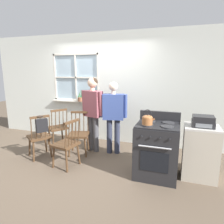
{
  "coord_description": "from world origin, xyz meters",
  "views": [
    {
      "loc": [
        1.82,
        -3.3,
        1.8
      ],
      "look_at": [
        0.6,
        0.29,
        1.0
      ],
      "focal_mm": 32.0,
      "sensor_mm": 36.0,
      "label": 1
    }
  ],
  "objects_px": {
    "chair_near_stove": "(67,145)",
    "stove": "(157,150)",
    "side_counter": "(200,152)",
    "chair_by_window": "(39,137)",
    "person_teen_center": "(113,112)",
    "potted_plant": "(81,98)",
    "person_elderly_left": "(93,107)",
    "kettle": "(147,119)",
    "chair_center_cluster": "(58,128)",
    "stereo": "(203,121)",
    "chair_near_wall": "(79,134)",
    "handbag": "(42,125)"
  },
  "relations": [
    {
      "from": "chair_near_wall",
      "to": "kettle",
      "type": "bearing_deg",
      "value": -35.66
    },
    {
      "from": "person_teen_center",
      "to": "handbag",
      "type": "distance_m",
      "value": 1.47
    },
    {
      "from": "chair_by_window",
      "to": "handbag",
      "type": "height_order",
      "value": "same"
    },
    {
      "from": "chair_near_stove",
      "to": "stove",
      "type": "relative_size",
      "value": 0.85
    },
    {
      "from": "person_elderly_left",
      "to": "chair_by_window",
      "type": "bearing_deg",
      "value": -125.65
    },
    {
      "from": "side_counter",
      "to": "chair_near_stove",
      "type": "bearing_deg",
      "value": -170.51
    },
    {
      "from": "stereo",
      "to": "chair_near_wall",
      "type": "bearing_deg",
      "value": 174.29
    },
    {
      "from": "side_counter",
      "to": "chair_by_window",
      "type": "bearing_deg",
      "value": -176.24
    },
    {
      "from": "chair_near_stove",
      "to": "kettle",
      "type": "bearing_deg",
      "value": 103.3
    },
    {
      "from": "chair_near_wall",
      "to": "kettle",
      "type": "relative_size",
      "value": 3.72
    },
    {
      "from": "person_elderly_left",
      "to": "kettle",
      "type": "height_order",
      "value": "person_elderly_left"
    },
    {
      "from": "person_elderly_left",
      "to": "potted_plant",
      "type": "bearing_deg",
      "value": 151.22
    },
    {
      "from": "person_teen_center",
      "to": "person_elderly_left",
      "type": "bearing_deg",
      "value": 169.18
    },
    {
      "from": "chair_by_window",
      "to": "potted_plant",
      "type": "xyz_separation_m",
      "value": [
        0.27,
        1.36,
        0.65
      ]
    },
    {
      "from": "handbag",
      "to": "chair_near_wall",
      "type": "bearing_deg",
      "value": 48.28
    },
    {
      "from": "chair_near_wall",
      "to": "side_counter",
      "type": "bearing_deg",
      "value": -21.69
    },
    {
      "from": "kettle",
      "to": "side_counter",
      "type": "height_order",
      "value": "kettle"
    },
    {
      "from": "person_teen_center",
      "to": "chair_near_stove",
      "type": "bearing_deg",
      "value": -138.17
    },
    {
      "from": "person_elderly_left",
      "to": "side_counter",
      "type": "distance_m",
      "value": 2.29
    },
    {
      "from": "person_elderly_left",
      "to": "stove",
      "type": "bearing_deg",
      "value": -6.21
    },
    {
      "from": "chair_center_cluster",
      "to": "handbag",
      "type": "bearing_deg",
      "value": 50.62
    },
    {
      "from": "chair_near_wall",
      "to": "chair_center_cluster",
      "type": "bearing_deg",
      "value": 142.88
    },
    {
      "from": "chair_near_stove",
      "to": "potted_plant",
      "type": "bearing_deg",
      "value": -152.16
    },
    {
      "from": "person_teen_center",
      "to": "stove",
      "type": "height_order",
      "value": "person_teen_center"
    },
    {
      "from": "chair_by_window",
      "to": "side_counter",
      "type": "xyz_separation_m",
      "value": [
        3.09,
        0.2,
        0.02
      ]
    },
    {
      "from": "chair_near_wall",
      "to": "potted_plant",
      "type": "xyz_separation_m",
      "value": [
        -0.41,
        0.94,
        0.65
      ]
    },
    {
      "from": "chair_near_stove",
      "to": "side_counter",
      "type": "relative_size",
      "value": 1.02
    },
    {
      "from": "chair_by_window",
      "to": "side_counter",
      "type": "bearing_deg",
      "value": 129.84
    },
    {
      "from": "chair_center_cluster",
      "to": "stove",
      "type": "height_order",
      "value": "stove"
    },
    {
      "from": "chair_by_window",
      "to": "chair_near_wall",
      "type": "xyz_separation_m",
      "value": [
        0.69,
        0.42,
        0.0
      ]
    },
    {
      "from": "chair_center_cluster",
      "to": "potted_plant",
      "type": "xyz_separation_m",
      "value": [
        0.29,
        0.67,
        0.65
      ]
    },
    {
      "from": "handbag",
      "to": "stereo",
      "type": "xyz_separation_m",
      "value": [
        2.9,
        0.32,
        0.24
      ]
    },
    {
      "from": "side_counter",
      "to": "stereo",
      "type": "distance_m",
      "value": 0.54
    },
    {
      "from": "person_teen_center",
      "to": "potted_plant",
      "type": "height_order",
      "value": "person_teen_center"
    },
    {
      "from": "chair_near_stove",
      "to": "side_counter",
      "type": "bearing_deg",
      "value": 110.03
    },
    {
      "from": "chair_near_stove",
      "to": "chair_center_cluster",
      "type": "bearing_deg",
      "value": -127.92
    },
    {
      "from": "kettle",
      "to": "person_elderly_left",
      "type": "bearing_deg",
      "value": 148.91
    },
    {
      "from": "chair_by_window",
      "to": "chair_near_stove",
      "type": "xyz_separation_m",
      "value": [
        0.76,
        -0.19,
        0.0
      ]
    },
    {
      "from": "chair_near_wall",
      "to": "potted_plant",
      "type": "distance_m",
      "value": 1.22
    },
    {
      "from": "side_counter",
      "to": "handbag",
      "type": "bearing_deg",
      "value": -173.28
    },
    {
      "from": "stove",
      "to": "potted_plant",
      "type": "relative_size",
      "value": 3.53
    },
    {
      "from": "chair_near_wall",
      "to": "stove",
      "type": "distance_m",
      "value": 1.75
    },
    {
      "from": "chair_center_cluster",
      "to": "chair_near_stove",
      "type": "distance_m",
      "value": 1.17
    },
    {
      "from": "person_elderly_left",
      "to": "side_counter",
      "type": "bearing_deg",
      "value": 5.64
    },
    {
      "from": "kettle",
      "to": "stereo",
      "type": "bearing_deg",
      "value": 19.23
    },
    {
      "from": "stereo",
      "to": "chair_near_stove",
      "type": "bearing_deg",
      "value": -171.01
    },
    {
      "from": "chair_by_window",
      "to": "stereo",
      "type": "relative_size",
      "value": 2.7
    },
    {
      "from": "chair_by_window",
      "to": "kettle",
      "type": "relative_size",
      "value": 3.72
    },
    {
      "from": "person_elderly_left",
      "to": "potted_plant",
      "type": "xyz_separation_m",
      "value": [
        -0.65,
        0.69,
        0.08
      ]
    },
    {
      "from": "chair_near_stove",
      "to": "chair_by_window",
      "type": "bearing_deg",
      "value": -93.3
    }
  ]
}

